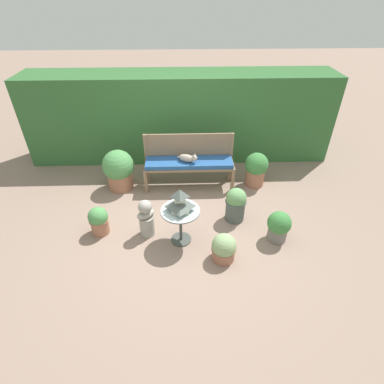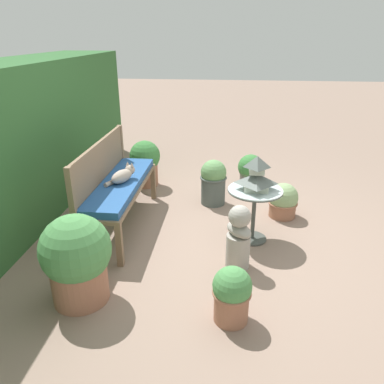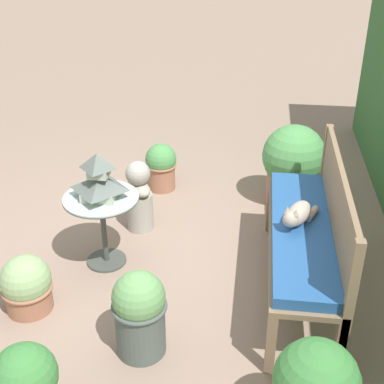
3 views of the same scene
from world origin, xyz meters
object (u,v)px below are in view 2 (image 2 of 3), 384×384
Objects in this scene: potted_plant_table_near at (213,181)px; potted_plant_bench_right at (145,162)px; garden_bust at (239,238)px; potted_plant_table_far at (250,171)px; patio_table at (255,201)px; potted_plant_hedge_corner at (283,201)px; pagoda_birdhouse at (256,176)px; garden_bench at (121,187)px; cat at (123,175)px; potted_plant_patio_mid at (232,294)px; potted_plant_path_edge at (77,259)px.

potted_plant_bench_right is (0.55, 1.03, 0.05)m from potted_plant_table_near.
garden_bust is 1.28× the size of potted_plant_table_far.
patio_table is 0.77m from potted_plant_hedge_corner.
garden_bust is 2.40m from potted_plant_bench_right.
potted_plant_table_far is (1.49, -0.02, -0.49)m from pagoda_birdhouse.
potted_plant_hedge_corner is at bearing -76.78° from garden_bench.
pagoda_birdhouse is (0.00, -0.00, 0.29)m from patio_table.
potted_plant_bench_right is (1.31, 0.05, -0.28)m from cat.
potted_plant_hedge_corner is at bearing -108.61° from potted_plant_table_near.
potted_plant_bench_right is at bearing 25.81° from cat.
garden_bench reaches higher than potted_plant_hedge_corner.
patio_table reaches higher than potted_plant_hedge_corner.
potted_plant_table_near is (0.91, 0.48, -0.15)m from patio_table.
potted_plant_table_far is 1.54m from potted_plant_bench_right.
garden_bust is 0.76m from potted_plant_patio_mid.
patio_table is 0.93× the size of garden_bust.
potted_plant_path_edge reaches higher than garden_bench.
potted_plant_table_far is at bearing -0.95° from pagoda_birdhouse.
potted_plant_table_near is at bearing -28.54° from cat.
cat is 1.33m from potted_plant_path_edge.
potted_plant_hedge_corner is (0.45, -1.89, -0.28)m from garden_bench.
garden_bust is at bearing 162.65° from pagoda_birdhouse.
potted_plant_hedge_corner is at bearing -52.33° from cat.
garden_bust is at bearing -94.20° from cat.
garden_bench is 2.16× the size of potted_plant_path_edge.
patio_table is at bearing 147.26° from potted_plant_hedge_corner.
cat is 0.55× the size of potted_plant_bench_right.
potted_plant_table_near is at bearing 27.91° from patio_table.
garden_bench is 1.27m from potted_plant_table_near.
garden_bust is at bearing 153.93° from potted_plant_hedge_corner.
potted_plant_bench_right is at bearing 91.45° from potted_plant_table_far.
garden_bench is 4.57× the size of cat.
pagoda_birdhouse is 1.93m from potted_plant_path_edge.
garden_bench is at bearing 125.93° from potted_plant_table_near.
cat is 0.61× the size of potted_plant_table_near.
potted_plant_table_near is at bearing 6.72° from potted_plant_patio_mid.
potted_plant_table_near is 1.17m from potted_plant_bench_right.
potted_plant_path_edge is (-1.77, 1.89, 0.20)m from potted_plant_hedge_corner.
pagoda_birdhouse is at bearing -72.19° from cat.
potted_plant_table_near reaches higher than potted_plant_table_far.
potted_plant_hedge_corner is at bearing -32.74° from patio_table.
potted_plant_hedge_corner is 2.60m from potted_plant_path_edge.
potted_plant_table_far is at bearing -5.08° from potted_plant_patio_mid.
garden_bust is (-0.53, 0.17, -0.15)m from patio_table.
pagoda_birdhouse is 0.91m from potted_plant_hedge_corner.
patio_table is at bearing -133.92° from potted_plant_bench_right.
potted_plant_path_edge reaches higher than potted_plant_bench_right.
patio_table is 1.39× the size of potted_plant_hedge_corner.
garden_bench is at bearing 83.64° from pagoda_birdhouse.
pagoda_birdhouse reaches higher than potted_plant_table_far.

